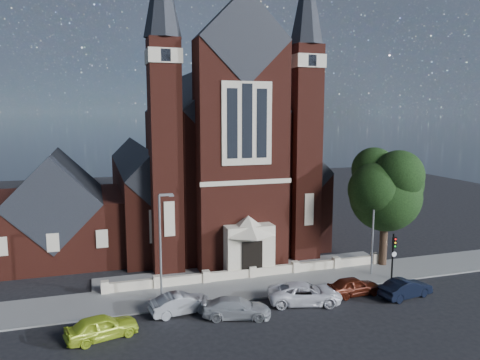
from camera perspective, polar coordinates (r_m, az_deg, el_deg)
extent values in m
plane|color=black|center=(48.26, -1.85, -8.53)|extent=(120.00, 120.00, 0.00)
cube|color=slate|center=(38.79, 2.45, -12.81)|extent=(60.00, 5.00, 0.12)
cube|color=slate|center=(42.34, 0.57, -10.96)|extent=(26.00, 3.00, 0.14)
cube|color=beige|center=(40.55, 1.47, -11.85)|extent=(24.00, 0.40, 0.90)
cube|color=#4D1D14|center=(56.32, -4.63, 1.16)|extent=(10.00, 30.00, 14.00)
cube|color=black|center=(55.89, -4.71, 8.30)|extent=(10.00, 30.20, 10.00)
cube|color=#4D1D14|center=(54.64, -12.05, -2.40)|extent=(5.00, 26.00, 8.00)
cube|color=#4D1D14|center=(57.94, 2.88, -1.62)|extent=(5.00, 26.00, 8.00)
cube|color=black|center=(54.05, -12.17, 1.77)|extent=(5.01, 26.20, 5.01)
cube|color=black|center=(57.39, 2.91, 2.31)|extent=(5.01, 26.20, 5.01)
cube|color=#4D1D14|center=(41.12, 0.16, 2.76)|extent=(8.00, 3.00, 20.00)
cube|color=black|center=(41.37, 0.17, 16.68)|extent=(8.00, 3.20, 8.00)
cube|color=beige|center=(39.46, 0.85, 6.90)|extent=(4.40, 0.15, 7.00)
cube|color=black|center=(39.39, 0.88, 7.18)|extent=(0.90, 0.08, 6.20)
cube|color=beige|center=(40.75, 1.02, -8.48)|extent=(4.20, 2.00, 4.40)
cube|color=black|center=(39.99, 1.50, -9.72)|extent=(1.80, 0.12, 3.20)
cone|color=beige|center=(40.18, 1.03, -5.48)|extent=(4.60, 4.60, 1.60)
cube|color=#4D1D14|center=(40.63, -9.05, 2.59)|extent=(2.60, 2.60, 20.00)
cube|color=beige|center=(40.69, -9.33, 14.59)|extent=(2.80, 2.80, 1.20)
cube|color=#4D1D14|center=(44.42, 7.79, 3.10)|extent=(2.60, 2.60, 20.00)
cube|color=beige|center=(44.48, 8.01, 14.07)|extent=(2.80, 2.80, 1.20)
cube|color=#4D1D14|center=(48.88, -21.32, -5.25)|extent=(12.00, 12.00, 6.00)
cube|color=black|center=(48.29, -21.51, -1.78)|extent=(8.49, 12.20, 8.49)
cylinder|color=black|center=(44.85, 17.10, -6.89)|extent=(0.70, 0.70, 5.00)
sphere|color=black|center=(44.00, 17.32, -1.85)|extent=(6.40, 6.40, 6.40)
sphere|color=black|center=(42.97, 18.78, 0.55)|extent=(4.40, 4.40, 4.40)
cylinder|color=gray|center=(35.22, -9.68, -8.25)|extent=(0.16, 0.16, 8.00)
cube|color=gray|center=(34.38, -9.02, -1.79)|extent=(1.00, 0.15, 0.18)
cube|color=gray|center=(34.45, -8.36, -1.89)|extent=(0.35, 0.22, 0.12)
cylinder|color=gray|center=(41.51, 15.89, -5.92)|extent=(0.16, 0.16, 8.00)
cube|color=gray|center=(41.02, 16.70, -0.42)|extent=(1.00, 0.15, 0.18)
cube|color=gray|center=(41.25, 17.15, -0.50)|extent=(0.35, 0.22, 0.12)
cylinder|color=black|center=(41.41, 18.10, -8.92)|extent=(0.14, 0.14, 4.00)
cube|color=black|center=(40.93, 18.31, -7.23)|extent=(0.28, 0.22, 0.90)
sphere|color=red|center=(40.76, 18.43, -6.87)|extent=(0.14, 0.14, 0.14)
sphere|color=#CC8C0C|center=(40.83, 18.41, -7.28)|extent=(0.14, 0.14, 0.14)
sphere|color=#0C9919|center=(40.91, 18.39, -7.68)|extent=(0.14, 0.14, 0.14)
imported|color=#B5D029|center=(31.56, -16.49, -16.79)|extent=(4.76, 2.87, 1.52)
imported|color=#93969A|center=(33.96, -7.18, -14.71)|extent=(4.57, 2.15, 1.45)
imported|color=#9B9EA2|center=(33.14, -0.42, -15.32)|extent=(5.07, 3.22, 1.37)
imported|color=white|center=(35.64, 7.92, -13.53)|extent=(5.89, 3.80, 1.51)
imported|color=#4F190D|center=(37.83, 13.70, -12.46)|extent=(4.22, 1.81, 1.42)
imported|color=black|center=(38.48, 19.53, -12.34)|extent=(4.52, 2.25, 1.42)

